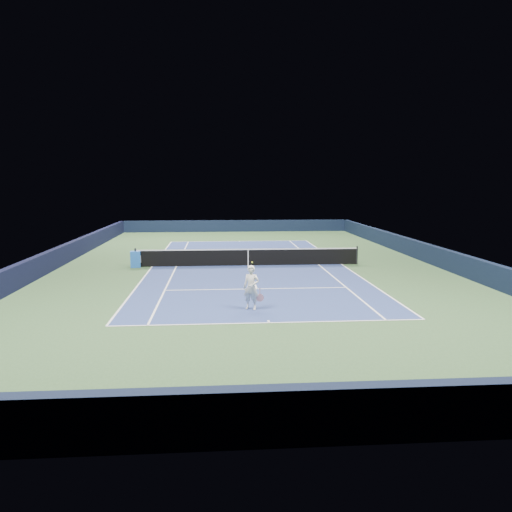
{
  "coord_description": "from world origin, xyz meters",
  "views": [
    {
      "loc": [
        -1.71,
        -28.37,
        4.8
      ],
      "look_at": [
        0.23,
        -3.0,
        1.0
      ],
      "focal_mm": 35.0,
      "sensor_mm": 36.0,
      "label": 1
    }
  ],
  "objects": [
    {
      "name": "wall_left",
      "position": [
        -10.82,
        0.0,
        0.55
      ],
      "size": [
        0.35,
        40.0,
        1.1
      ],
      "primitive_type": "cube",
      "color": "black",
      "rests_on": "ground"
    },
    {
      "name": "wall_right",
      "position": [
        10.82,
        0.0,
        0.55
      ],
      "size": [
        0.35,
        40.0,
        1.1
      ],
      "primitive_type": "cube",
      "color": "black",
      "rests_on": "ground"
    },
    {
      "name": "sideline_singles_right",
      "position": [
        4.12,
        0.0,
        0.01
      ],
      "size": [
        0.08,
        23.77,
        0.0
      ],
      "primitive_type": "cube",
      "color": "white",
      "rests_on": "ground"
    },
    {
      "name": "wall_near",
      "position": [
        0.0,
        -19.82,
        0.55
      ],
      "size": [
        22.0,
        0.35,
        1.1
      ],
      "primitive_type": "cube",
      "color": "black",
      "rests_on": "ground"
    },
    {
      "name": "center_mark_far",
      "position": [
        0.0,
        11.73,
        0.01
      ],
      "size": [
        0.08,
        0.3,
        0.0
      ],
      "primitive_type": "cube",
      "color": "white",
      "rests_on": "ground"
    },
    {
      "name": "sideline_doubles_left",
      "position": [
        -5.49,
        0.0,
        0.01
      ],
      "size": [
        0.08,
        23.77,
        0.0
      ],
      "primitive_type": "cube",
      "color": "white",
      "rests_on": "ground"
    },
    {
      "name": "tennis_player",
      "position": [
        -0.48,
        -10.0,
        0.84
      ],
      "size": [
        0.83,
        1.34,
        1.68
      ],
      "color": "white",
      "rests_on": "ground"
    },
    {
      "name": "wall_far",
      "position": [
        0.0,
        19.82,
        0.55
      ],
      "size": [
        22.0,
        0.35,
        1.1
      ],
      "primitive_type": "cube",
      "color": "#101932",
      "rests_on": "ground"
    },
    {
      "name": "baseline_far",
      "position": [
        0.0,
        11.88,
        0.01
      ],
      "size": [
        10.97,
        0.08,
        0.0
      ],
      "primitive_type": "cube",
      "color": "white",
      "rests_on": "ground"
    },
    {
      "name": "sideline_doubles_right",
      "position": [
        5.49,
        0.0,
        0.01
      ],
      "size": [
        0.08,
        23.77,
        0.0
      ],
      "primitive_type": "cube",
      "color": "white",
      "rests_on": "ground"
    },
    {
      "name": "service_line_near",
      "position": [
        0.0,
        -6.4,
        0.01
      ],
      "size": [
        8.23,
        0.08,
        0.0
      ],
      "primitive_type": "cube",
      "color": "white",
      "rests_on": "ground"
    },
    {
      "name": "center_mark_near",
      "position": [
        0.0,
        -11.73,
        0.01
      ],
      "size": [
        0.08,
        0.3,
        0.0
      ],
      "primitive_type": "cube",
      "color": "white",
      "rests_on": "ground"
    },
    {
      "name": "sideline_singles_left",
      "position": [
        -4.12,
        0.0,
        0.01
      ],
      "size": [
        0.08,
        23.77,
        0.0
      ],
      "primitive_type": "cube",
      "color": "white",
      "rests_on": "ground"
    },
    {
      "name": "tennis_net",
      "position": [
        0.0,
        0.0,
        0.5
      ],
      "size": [
        12.9,
        0.1,
        1.07
      ],
      "color": "black",
      "rests_on": "ground"
    },
    {
      "name": "ground",
      "position": [
        0.0,
        0.0,
        0.0
      ],
      "size": [
        40.0,
        40.0,
        0.0
      ],
      "primitive_type": "plane",
      "color": "#2F4D2A",
      "rests_on": "ground"
    },
    {
      "name": "baseline_near",
      "position": [
        0.0,
        -11.88,
        0.01
      ],
      "size": [
        10.97,
        0.08,
        0.0
      ],
      "primitive_type": "cube",
      "color": "white",
      "rests_on": "ground"
    },
    {
      "name": "court_surface",
      "position": [
        0.0,
        0.0,
        0.0
      ],
      "size": [
        10.97,
        23.77,
        0.01
      ],
      "primitive_type": "cube",
      "color": "navy",
      "rests_on": "ground"
    },
    {
      "name": "center_service_line",
      "position": [
        0.0,
        0.0,
        0.01
      ],
      "size": [
        0.08,
        12.8,
        0.0
      ],
      "primitive_type": "cube",
      "color": "white",
      "rests_on": "ground"
    },
    {
      "name": "sponsor_cube",
      "position": [
        -6.4,
        -0.08,
        0.46
      ],
      "size": [
        0.63,
        0.59,
        0.91
      ],
      "color": "blue",
      "rests_on": "ground"
    },
    {
      "name": "service_line_far",
      "position": [
        0.0,
        6.4,
        0.01
      ],
      "size": [
        8.23,
        0.08,
        0.0
      ],
      "primitive_type": "cube",
      "color": "white",
      "rests_on": "ground"
    }
  ]
}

